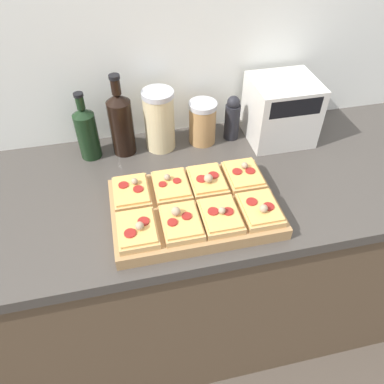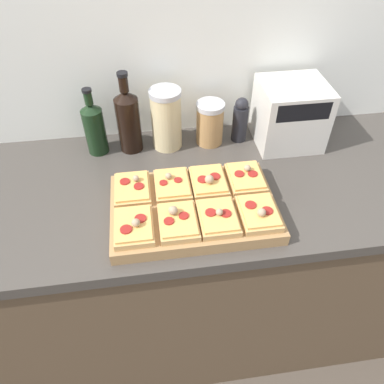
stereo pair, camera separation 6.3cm
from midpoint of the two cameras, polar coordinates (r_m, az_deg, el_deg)
name	(u,v)px [view 1 (the left image)]	position (r m, az deg, el deg)	size (l,w,h in m)	color
wall_back	(146,41)	(1.36, -8.42, 21.79)	(6.00, 0.06, 2.50)	silver
kitchen_counter	(174,267)	(1.58, -3.98, -11.39)	(2.63, 0.67, 0.91)	brown
cutting_board	(194,208)	(1.13, -1.27, -2.54)	(0.49, 0.33, 0.04)	#A37A4C
pizza_slice_back_left	(132,192)	(1.15, -10.75, 0.00)	(0.11, 0.14, 0.05)	tan
pizza_slice_back_midleft	(170,186)	(1.16, -4.95, 0.87)	(0.11, 0.14, 0.05)	tan
pizza_slice_back_midright	(207,180)	(1.17, 0.80, 1.72)	(0.11, 0.14, 0.06)	tan
pizza_slice_back_right	(243,175)	(1.20, 6.34, 2.56)	(0.11, 0.14, 0.05)	tan
pizza_slice_front_left	(137,229)	(1.05, -10.06, -5.68)	(0.11, 0.14, 0.05)	tan
pizza_slice_front_midleft	(179,222)	(1.05, -3.65, -4.63)	(0.11, 0.14, 0.05)	tan
pizza_slice_front_midright	(221,216)	(1.07, 2.68, -3.66)	(0.11, 0.14, 0.05)	tan
pizza_slice_front_right	(260,209)	(1.09, 8.71, -2.64)	(0.11, 0.14, 0.05)	tan
olive_oil_bottle	(87,132)	(1.36, -17.05, 8.74)	(0.07, 0.07, 0.25)	black
wine_bottle	(121,123)	(1.34, -12.11, 10.27)	(0.08, 0.08, 0.30)	black
grain_jar_tall	(159,120)	(1.35, -6.37, 10.79)	(0.11, 0.11, 0.22)	beige
grain_jar_short	(202,122)	(1.38, 0.28, 10.53)	(0.10, 0.10, 0.16)	#AD7F4C
pepper_mill	(232,118)	(1.41, 4.85, 11.13)	(0.06, 0.06, 0.17)	black
toaster_oven	(281,110)	(1.42, 12.13, 12.07)	(0.25, 0.21, 0.23)	beige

